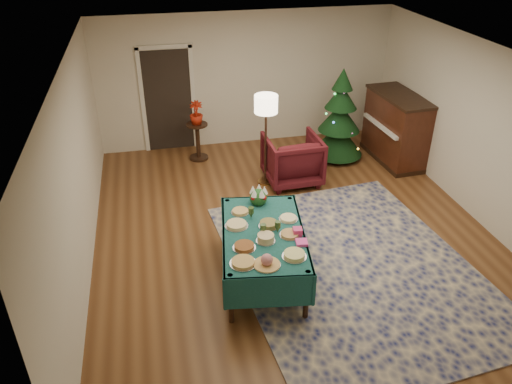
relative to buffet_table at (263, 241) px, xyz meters
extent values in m
plane|color=#593319|center=(0.69, 0.99, -0.58)|extent=(7.00, 7.00, 0.00)
plane|color=white|center=(0.69, 0.99, 2.12)|extent=(7.00, 7.00, 0.00)
plane|color=beige|center=(0.69, 4.49, 0.77)|extent=(6.00, 0.00, 6.00)
plane|color=beige|center=(0.69, -2.51, 0.77)|extent=(6.00, 0.00, 6.00)
plane|color=beige|center=(-2.31, 0.99, 0.77)|extent=(0.00, 7.00, 7.00)
plane|color=beige|center=(3.69, 0.99, 0.77)|extent=(0.00, 7.00, 7.00)
cube|color=black|center=(-0.91, 4.47, 0.44)|extent=(0.92, 0.02, 2.04)
cube|color=silver|center=(-1.41, 4.46, 0.47)|extent=(0.08, 0.04, 2.14)
cube|color=silver|center=(-0.41, 4.46, 0.47)|extent=(0.08, 0.04, 2.14)
cube|color=silver|center=(-0.91, 4.46, 1.52)|extent=(1.08, 0.04, 0.08)
cube|color=navy|center=(1.28, -0.09, -0.57)|extent=(3.59, 4.49, 0.02)
cylinder|color=black|center=(-0.57, -0.76, -0.22)|extent=(0.07, 0.07, 0.72)
cylinder|color=black|center=(-0.32, 0.90, -0.22)|extent=(0.07, 0.07, 0.72)
cylinder|color=black|center=(0.32, -0.90, -0.22)|extent=(0.07, 0.07, 0.72)
cylinder|color=black|center=(0.57, 0.76, -0.22)|extent=(0.07, 0.07, 0.72)
cube|color=#134539|center=(0.00, 0.00, 0.12)|extent=(1.32, 1.97, 0.04)
cube|color=#134539|center=(0.13, 0.90, -0.08)|extent=(1.08, 0.19, 0.45)
cube|color=#134539|center=(-0.13, -0.90, -0.08)|extent=(1.08, 0.19, 0.45)
cube|color=#134539|center=(0.52, -0.08, -0.08)|extent=(0.30, 1.85, 0.45)
cube|color=#134539|center=(-0.52, 0.08, -0.08)|extent=(0.30, 1.85, 0.45)
cylinder|color=silver|center=(-0.39, -0.59, 0.15)|extent=(0.33, 0.33, 0.01)
cylinder|color=tan|center=(-0.39, -0.59, 0.17)|extent=(0.28, 0.28, 0.03)
cylinder|color=silver|center=(-0.12, -0.68, 0.15)|extent=(0.33, 0.33, 0.01)
sphere|color=#CC727A|center=(-0.12, -0.68, 0.23)|extent=(0.14, 0.14, 0.14)
cylinder|color=silver|center=(0.24, -0.60, 0.15)|extent=(0.30, 0.30, 0.01)
cylinder|color=#D8D172|center=(0.24, -0.60, 0.18)|extent=(0.26, 0.26, 0.05)
cylinder|color=silver|center=(-0.31, -0.29, 0.15)|extent=(0.29, 0.29, 0.01)
cylinder|color=brown|center=(-0.31, -0.29, 0.17)|extent=(0.25, 0.25, 0.04)
cylinder|color=silver|center=(-0.02, -0.20, 0.15)|extent=(0.25, 0.25, 0.01)
cylinder|color=tan|center=(-0.02, -0.20, 0.20)|extent=(0.21, 0.21, 0.09)
cylinder|color=silver|center=(0.31, -0.15, 0.15)|extent=(0.27, 0.27, 0.01)
cylinder|color=#B2844C|center=(0.31, -0.15, 0.17)|extent=(0.23, 0.23, 0.03)
cylinder|color=silver|center=(-0.32, 0.21, 0.15)|extent=(0.31, 0.31, 0.01)
cylinder|color=#D8BF7F|center=(-0.32, 0.21, 0.17)|extent=(0.27, 0.27, 0.04)
cylinder|color=silver|center=(0.10, 0.11, 0.15)|extent=(0.27, 0.27, 0.01)
cylinder|color=maroon|center=(0.10, 0.11, 0.18)|extent=(0.23, 0.23, 0.06)
cylinder|color=silver|center=(0.40, 0.22, 0.15)|extent=(0.26, 0.26, 0.01)
cylinder|color=#F2EACC|center=(0.40, 0.22, 0.17)|extent=(0.22, 0.22, 0.03)
cylinder|color=silver|center=(-0.21, 0.53, 0.15)|extent=(0.26, 0.26, 0.01)
cylinder|color=tan|center=(-0.21, 0.53, 0.17)|extent=(0.22, 0.22, 0.03)
cone|color=#2D471E|center=(-0.09, 0.36, 0.19)|extent=(0.07, 0.07, 0.09)
cylinder|color=#2D471E|center=(-0.09, 0.36, 0.27)|extent=(0.08, 0.08, 0.09)
cone|color=#2D471E|center=(0.18, -0.05, 0.19)|extent=(0.07, 0.07, 0.09)
cylinder|color=#2D471E|center=(0.18, -0.05, 0.27)|extent=(0.08, 0.08, 0.09)
cone|color=#2D471E|center=(-0.02, -0.07, 0.19)|extent=(0.07, 0.07, 0.09)
cylinder|color=#2D471E|center=(-0.02, -0.07, 0.27)|extent=(0.08, 0.08, 0.09)
cube|color=#FA45AA|center=(0.41, -0.35, 0.16)|extent=(0.16, 0.16, 0.04)
cube|color=#DD3D7A|center=(0.42, -0.15, 0.19)|extent=(0.13, 0.13, 0.10)
sphere|color=#1E4C1E|center=(0.10, 0.72, 0.24)|extent=(0.25, 0.25, 0.25)
cone|color=white|center=(0.18, 0.72, 0.36)|extent=(0.10, 0.10, 0.12)
cone|color=white|center=(0.12, 0.80, 0.36)|extent=(0.10, 0.10, 0.12)
cone|color=white|center=(0.03, 0.77, 0.36)|extent=(0.10, 0.10, 0.12)
cone|color=white|center=(0.03, 0.67, 0.36)|extent=(0.10, 0.10, 0.12)
cone|color=white|center=(0.12, 0.64, 0.36)|extent=(0.10, 0.10, 0.12)
sphere|color=#B20C0F|center=(0.18, 0.78, 0.28)|extent=(0.07, 0.07, 0.07)
sphere|color=#B20C0F|center=(0.04, 0.81, 0.28)|extent=(0.07, 0.07, 0.07)
sphere|color=#B20C0F|center=(0.01, 0.66, 0.28)|extent=(0.07, 0.07, 0.07)
sphere|color=#B20C0F|center=(0.16, 0.63, 0.28)|extent=(0.07, 0.07, 0.07)
imported|color=#450E14|center=(1.13, 2.53, -0.09)|extent=(0.98, 0.92, 0.98)
cylinder|color=#A57F3F|center=(0.65, 2.59, -0.57)|extent=(0.28, 0.28, 0.03)
cylinder|color=black|center=(0.65, 2.59, 0.17)|extent=(0.04, 0.04, 1.51)
cylinder|color=#FFEABF|center=(0.65, 2.59, 0.93)|extent=(0.40, 0.40, 0.30)
cylinder|color=black|center=(-0.43, 3.84, -0.56)|extent=(0.37, 0.37, 0.04)
cylinder|color=black|center=(-0.43, 3.84, -0.22)|extent=(0.08, 0.08, 0.69)
cylinder|color=black|center=(-0.43, 3.84, 0.15)|extent=(0.42, 0.42, 0.03)
imported|color=#A61E0B|center=(-0.43, 3.84, 0.29)|extent=(0.25, 0.45, 0.25)
cylinder|color=black|center=(2.30, 3.31, -0.51)|extent=(0.11, 0.11, 0.15)
cone|color=black|center=(2.30, 3.31, -0.17)|extent=(1.10, 1.10, 0.64)
cone|color=black|center=(2.30, 3.31, 0.28)|extent=(0.90, 0.90, 0.54)
cone|color=black|center=(2.30, 3.31, 0.69)|extent=(0.68, 0.68, 0.45)
cone|color=black|center=(2.30, 3.31, 1.03)|extent=(0.44, 0.44, 0.41)
cube|color=black|center=(3.35, 2.98, -0.54)|extent=(0.75, 1.56, 0.09)
cube|color=#34170D|center=(3.35, 2.98, 0.08)|extent=(0.73, 1.54, 1.25)
cube|color=black|center=(3.35, 2.98, 0.73)|extent=(0.77, 1.58, 0.05)
cube|color=white|center=(3.03, 2.97, 0.17)|extent=(0.20, 1.29, 0.06)
camera|label=1|loc=(-1.25, -5.22, 3.84)|focal=35.00mm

